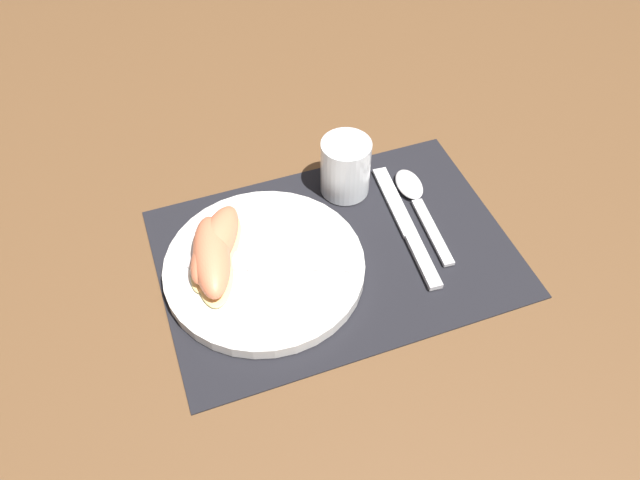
{
  "coord_description": "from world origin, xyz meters",
  "views": [
    {
      "loc": [
        -0.18,
        -0.45,
        0.61
      ],
      "look_at": [
        -0.02,
        0.01,
        0.02
      ],
      "focal_mm": 35.0,
      "sensor_mm": 36.0,
      "label": 1
    }
  ],
  "objects_px": {
    "knife": "(407,227)",
    "spoon": "(415,196)",
    "plate": "(264,265)",
    "fork": "(257,263)",
    "citrus_wedge_1": "(212,258)",
    "citrus_wedge_0": "(216,245)",
    "juice_glass": "(345,170)"
  },
  "relations": [
    {
      "from": "juice_glass",
      "to": "spoon",
      "type": "distance_m",
      "value": 0.1
    },
    {
      "from": "plate",
      "to": "juice_glass",
      "type": "xyz_separation_m",
      "value": [
        0.14,
        0.09,
        0.03
      ]
    },
    {
      "from": "spoon",
      "to": "juice_glass",
      "type": "bearing_deg",
      "value": 148.34
    },
    {
      "from": "plate",
      "to": "citrus_wedge_0",
      "type": "bearing_deg",
      "value": 149.59
    },
    {
      "from": "citrus_wedge_1",
      "to": "spoon",
      "type": "bearing_deg",
      "value": 6.79
    },
    {
      "from": "citrus_wedge_0",
      "to": "fork",
      "type": "bearing_deg",
      "value": -37.61
    },
    {
      "from": "citrus_wedge_1",
      "to": "plate",
      "type": "bearing_deg",
      "value": -10.66
    },
    {
      "from": "fork",
      "to": "citrus_wedge_0",
      "type": "height_order",
      "value": "citrus_wedge_0"
    },
    {
      "from": "juice_glass",
      "to": "knife",
      "type": "distance_m",
      "value": 0.11
    },
    {
      "from": "knife",
      "to": "citrus_wedge_0",
      "type": "relative_size",
      "value": 1.63
    },
    {
      "from": "plate",
      "to": "citrus_wedge_0",
      "type": "distance_m",
      "value": 0.06
    },
    {
      "from": "plate",
      "to": "citrus_wedge_0",
      "type": "height_order",
      "value": "citrus_wedge_0"
    },
    {
      "from": "spoon",
      "to": "citrus_wedge_0",
      "type": "xyz_separation_m",
      "value": [
        -0.27,
        -0.02,
        0.03
      ]
    },
    {
      "from": "plate",
      "to": "juice_glass",
      "type": "distance_m",
      "value": 0.17
    },
    {
      "from": "plate",
      "to": "fork",
      "type": "height_order",
      "value": "fork"
    },
    {
      "from": "knife",
      "to": "citrus_wedge_0",
      "type": "distance_m",
      "value": 0.24
    },
    {
      "from": "citrus_wedge_0",
      "to": "citrus_wedge_1",
      "type": "distance_m",
      "value": 0.02
    },
    {
      "from": "juice_glass",
      "to": "fork",
      "type": "bearing_deg",
      "value": -147.31
    },
    {
      "from": "juice_glass",
      "to": "spoon",
      "type": "height_order",
      "value": "juice_glass"
    },
    {
      "from": "citrus_wedge_1",
      "to": "knife",
      "type": "bearing_deg",
      "value": -2.6
    },
    {
      "from": "fork",
      "to": "citrus_wedge_1",
      "type": "distance_m",
      "value": 0.05
    },
    {
      "from": "knife",
      "to": "spoon",
      "type": "relative_size",
      "value": 1.23
    },
    {
      "from": "plate",
      "to": "citrus_wedge_1",
      "type": "bearing_deg",
      "value": 169.34
    },
    {
      "from": "juice_glass",
      "to": "citrus_wedge_1",
      "type": "distance_m",
      "value": 0.22
    },
    {
      "from": "knife",
      "to": "citrus_wedge_0",
      "type": "height_order",
      "value": "citrus_wedge_0"
    },
    {
      "from": "plate",
      "to": "juice_glass",
      "type": "height_order",
      "value": "juice_glass"
    },
    {
      "from": "plate",
      "to": "spoon",
      "type": "distance_m",
      "value": 0.23
    },
    {
      "from": "fork",
      "to": "citrus_wedge_1",
      "type": "bearing_deg",
      "value": 164.91
    },
    {
      "from": "fork",
      "to": "plate",
      "type": "bearing_deg",
      "value": 15.45
    },
    {
      "from": "fork",
      "to": "citrus_wedge_0",
      "type": "bearing_deg",
      "value": 142.39
    },
    {
      "from": "plate",
      "to": "fork",
      "type": "distance_m",
      "value": 0.01
    },
    {
      "from": "plate",
      "to": "knife",
      "type": "relative_size",
      "value": 1.14
    }
  ]
}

